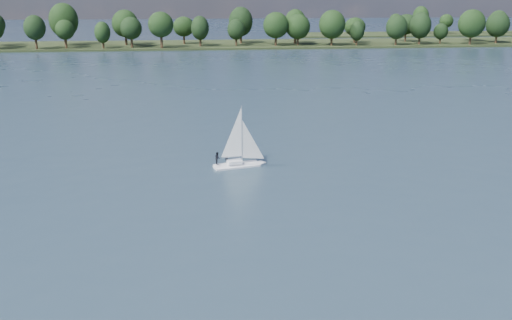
{
  "coord_description": "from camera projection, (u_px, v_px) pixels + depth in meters",
  "views": [
    {
      "loc": [
        -4.09,
        -28.76,
        21.73
      ],
      "look_at": [
        3.22,
        35.52,
        2.5
      ],
      "focal_mm": 40.0,
      "sensor_mm": 36.0,
      "label": 1
    }
  ],
  "objects": [
    {
      "name": "sailboat",
      "position": [
        237.0,
        150.0,
        72.6
      ],
      "size": [
        6.55,
        3.23,
        8.31
      ],
      "rotation": [
        0.0,
        0.0,
        0.24
      ],
      "color": "white",
      "rests_on": "ground"
    },
    {
      "name": "ground",
      "position": [
        210.0,
        91.0,
        129.27
      ],
      "size": [
        700.0,
        700.0,
        0.0
      ],
      "primitive_type": "plane",
      "color": "#233342",
      "rests_on": "ground"
    },
    {
      "name": "far_shore_back",
      "position": [
        504.0,
        34.0,
        298.98
      ],
      "size": [
        220.0,
        30.0,
        1.4
      ],
      "primitive_type": "cube",
      "color": "black",
      "rests_on": "ground"
    },
    {
      "name": "treeline",
      "position": [
        163.0,
        27.0,
        228.71
      ],
      "size": [
        562.65,
        74.04,
        18.29
      ],
      "color": "black",
      "rests_on": "ground"
    },
    {
      "name": "far_shore",
      "position": [
        200.0,
        46.0,
        235.94
      ],
      "size": [
        660.0,
        40.0,
        1.5
      ],
      "primitive_type": "cube",
      "color": "black",
      "rests_on": "ground"
    }
  ]
}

